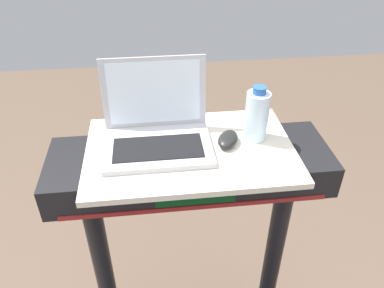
# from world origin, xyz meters

# --- Properties ---
(desk_board) EXTENTS (0.65, 0.42, 0.02)m
(desk_board) POSITION_xyz_m (0.00, 0.70, 1.12)
(desk_board) COLOR beige
(desk_board) RESTS_ON treadmill_base
(laptop) EXTENTS (0.33, 0.26, 0.25)m
(laptop) POSITION_xyz_m (-0.10, 0.74, 1.18)
(laptop) COLOR #B7B7BC
(laptop) RESTS_ON desk_board
(computer_mouse) EXTENTS (0.10, 0.12, 0.03)m
(computer_mouse) POSITION_xyz_m (0.12, 0.71, 1.15)
(computer_mouse) COLOR black
(computer_mouse) RESTS_ON desk_board
(water_bottle) EXTENTS (0.07, 0.07, 0.18)m
(water_bottle) POSITION_xyz_m (0.21, 0.73, 1.22)
(water_bottle) COLOR silver
(water_bottle) RESTS_ON desk_board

